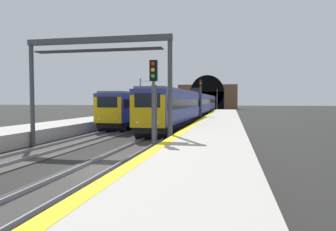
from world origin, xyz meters
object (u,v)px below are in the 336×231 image
at_px(train_main_approaching, 196,104).
at_px(catenary_mast_near, 141,96).
at_px(overhead_signal_gantry, 97,63).
at_px(railway_signal_far, 217,98).
at_px(railway_signal_near, 154,99).
at_px(train_adjacent_platform, 171,105).
at_px(railway_signal_mid, 201,98).

xyz_separation_m(train_main_approaching, catenary_mast_near, (9.30, 11.86, 1.48)).
height_order(overhead_signal_gantry, catenary_mast_near, catenary_mast_near).
bearing_deg(train_main_approaching, railway_signal_far, 178.83).
bearing_deg(railway_signal_near, railway_signal_far, -180.00).
height_order(train_adjacent_platform, overhead_signal_gantry, overhead_signal_gantry).
bearing_deg(railway_signal_far, overhead_signal_gantry, -3.63).
bearing_deg(railway_signal_far, train_main_approaching, -2.83).
bearing_deg(train_main_approaching, overhead_signal_gantry, -2.87).
bearing_deg(train_main_approaching, railway_signal_mid, 11.65).
distance_m(railway_signal_mid, catenary_mast_near, 23.54).
xyz_separation_m(railway_signal_near, catenary_mast_near, (43.48, 13.60, 0.73)).
bearing_deg(railway_signal_near, catenary_mast_near, -162.63).
height_order(railway_signal_near, railway_signal_far, railway_signal_far).
bearing_deg(railway_signal_mid, catenary_mast_near, -144.69).
xyz_separation_m(railway_signal_far, catenary_mast_near, (-26.04, 13.60, 0.17)).
height_order(railway_signal_near, railway_signal_mid, railway_signal_mid).
bearing_deg(overhead_signal_gantry, railway_signal_near, -122.39).
height_order(railway_signal_mid, overhead_signal_gantry, overhead_signal_gantry).
relative_size(overhead_signal_gantry, catenary_mast_near, 1.29).
bearing_deg(catenary_mast_near, train_adjacent_platform, -119.83).
distance_m(railway_signal_near, railway_signal_far, 69.52).
distance_m(train_main_approaching, overhead_signal_gantry, 31.73).
xyz_separation_m(railway_signal_mid, overhead_signal_gantry, (-21.59, 4.24, 1.99)).
xyz_separation_m(railway_signal_mid, catenary_mast_near, (19.20, 13.60, 0.51)).
height_order(train_adjacent_platform, catenary_mast_near, catenary_mast_near).
distance_m(railway_signal_far, catenary_mast_near, 29.38).
bearing_deg(overhead_signal_gantry, railway_signal_mid, -11.11).
distance_m(train_adjacent_platform, railway_signal_mid, 16.71).
distance_m(train_adjacent_platform, railway_signal_near, 40.12).
height_order(train_main_approaching, catenary_mast_near, catenary_mast_near).
height_order(train_adjacent_platform, railway_signal_mid, railway_signal_mid).
relative_size(train_main_approaching, catenary_mast_near, 7.77).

